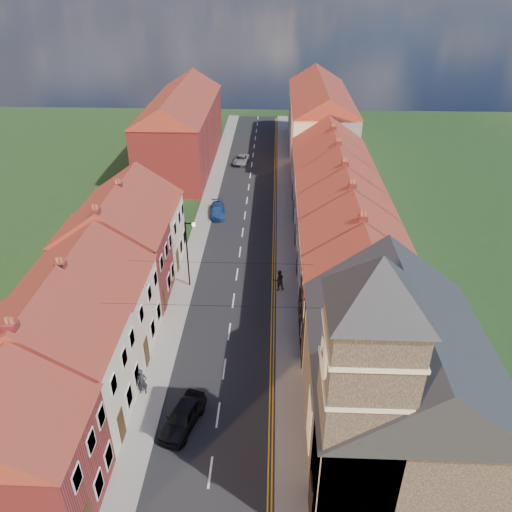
{
  "coord_description": "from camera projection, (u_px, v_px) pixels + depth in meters",
  "views": [
    {
      "loc": [
        3.17,
        -15.26,
        23.89
      ],
      "look_at": [
        1.8,
        19.36,
        3.5
      ],
      "focal_mm": 35.0,
      "sensor_mm": 36.0,
      "label": 1
    }
  ],
  "objects": [
    {
      "name": "cottage_l_white",
      "position": [
        88.0,
        297.0,
        33.76
      ],
      "size": [
        8.3,
        6.9,
        8.8
      ],
      "color": "beige",
      "rests_on": "ground"
    },
    {
      "name": "cottage_r_cream_far",
      "position": [
        329.0,
        160.0,
        56.96
      ],
      "size": [
        8.3,
        6.0,
        9.0
      ],
      "color": "beige",
      "rests_on": "ground"
    },
    {
      "name": "church",
      "position": [
        394.0,
        380.0,
        24.93
      ],
      "size": [
        11.25,
        14.25,
        15.2
      ],
      "color": "#2B251E",
      "rests_on": "ground"
    },
    {
      "name": "cottage_r_tudor",
      "position": [
        362.0,
        296.0,
        33.72
      ],
      "size": [
        8.3,
        5.2,
        9.0
      ],
      "color": "beige",
      "rests_on": "ground"
    },
    {
      "name": "cottage_r_white_near",
      "position": [
        353.0,
        255.0,
        38.36
      ],
      "size": [
        8.3,
        6.0,
        9.0
      ],
      "color": "#AFADA5",
      "rests_on": "ground"
    },
    {
      "name": "pedestrian_left",
      "position": [
        142.0,
        382.0,
        31.5
      ],
      "size": [
        0.7,
        0.48,
        1.86
      ],
      "primitive_type": "imported",
      "rotation": [
        0.0,
        0.0,
        0.06
      ],
      "color": "#232428",
      "rests_on": "pavement_left"
    },
    {
      "name": "cottage_l_pink",
      "position": [
        133.0,
        219.0,
        44.0
      ],
      "size": [
        8.3,
        6.3,
        8.8
      ],
      "color": "beige",
      "rests_on": "ground"
    },
    {
      "name": "lamppost",
      "position": [
        188.0,
        250.0,
        40.93
      ],
      "size": [
        0.88,
        0.15,
        6.0
      ],
      "color": "black",
      "rests_on": "pavement_left"
    },
    {
      "name": "cottage_l_brick_near",
      "position": [
        2.0,
        448.0,
        23.25
      ],
      "size": [
        8.3,
        5.7,
        8.8
      ],
      "color": "maroon",
      "rests_on": "ground"
    },
    {
      "name": "ground",
      "position": [
        206.0,
        507.0,
        25.37
      ],
      "size": [
        160.0,
        160.0,
        0.0
      ],
      "primitive_type": "plane",
      "color": "#243A19",
      "rests_on": "ground"
    },
    {
      "name": "block_left_far",
      "position": [
        182.0,
        126.0,
        66.06
      ],
      "size": [
        8.3,
        24.2,
        10.5
      ],
      "color": "maroon",
      "rests_on": "ground"
    },
    {
      "name": "cottage_r_cream_mid",
      "position": [
        345.0,
        224.0,
        43.01
      ],
      "size": [
        8.3,
        5.2,
        9.0
      ],
      "color": "beige",
      "rests_on": "ground"
    },
    {
      "name": "cottage_l_brick_mid",
      "position": [
        114.0,
        250.0,
        38.93
      ],
      "size": [
        8.3,
        5.7,
        9.1
      ],
      "color": "maroon",
      "rests_on": "ground"
    },
    {
      "name": "car_near",
      "position": [
        183.0,
        417.0,
        29.54
      ],
      "size": [
        2.75,
        4.33,
        1.37
      ],
      "primitive_type": "imported",
      "rotation": [
        0.0,
        0.0,
        -0.3
      ],
      "color": "black",
      "rests_on": "ground"
    },
    {
      "name": "block_right_far",
      "position": [
        320.0,
        117.0,
        69.73
      ],
      "size": [
        8.3,
        24.2,
        10.5
      ],
      "color": "beige",
      "rests_on": "ground"
    },
    {
      "name": "cottage_l_cream",
      "position": [
        50.0,
        360.0,
        28.17
      ],
      "size": [
        8.3,
        6.3,
        9.1
      ],
      "color": "beige",
      "rests_on": "ground"
    },
    {
      "name": "pavement_left",
      "position": [
        200.0,
        231.0,
        51.32
      ],
      "size": [
        1.8,
        90.0,
        0.12
      ],
      "primitive_type": "cube",
      "color": "gray",
      "rests_on": "ground"
    },
    {
      "name": "car_far",
      "position": [
        218.0,
        210.0,
        54.46
      ],
      "size": [
        1.99,
        4.07,
        1.14
      ],
      "primitive_type": "imported",
      "rotation": [
        0.0,
        0.0,
        0.1
      ],
      "color": "navy",
      "rests_on": "ground"
    },
    {
      "name": "pavement_right",
      "position": [
        285.0,
        233.0,
        51.02
      ],
      "size": [
        1.8,
        90.0,
        0.12
      ],
      "primitive_type": "cube",
      "color": "gray",
      "rests_on": "ground"
    },
    {
      "name": "cottage_r_pink",
      "position": [
        338.0,
        198.0,
        47.66
      ],
      "size": [
        8.3,
        6.0,
        9.0
      ],
      "color": "beige",
      "rests_on": "ground"
    },
    {
      "name": "road",
      "position": [
        243.0,
        232.0,
        51.2
      ],
      "size": [
        7.0,
        90.0,
        0.02
      ],
      "primitive_type": "cube",
      "color": "black",
      "rests_on": "ground"
    },
    {
      "name": "pedestrian_right",
      "position": [
        279.0,
        280.0,
        41.59
      ],
      "size": [
        1.06,
        0.92,
        1.87
      ],
      "primitive_type": "imported",
      "rotation": [
        0.0,
        0.0,
        3.4
      ],
      "color": "#2A2322",
      "rests_on": "pavement_right"
    },
    {
      "name": "cottage_r_white_far",
      "position": [
        333.0,
        177.0,
        52.31
      ],
      "size": [
        8.3,
        5.2,
        9.0
      ],
      "color": "#AFADA5",
      "rests_on": "ground"
    },
    {
      "name": "car_distant",
      "position": [
        241.0,
        160.0,
        68.64
      ],
      "size": [
        2.26,
        4.11,
        1.09
      ],
      "primitive_type": "imported",
      "rotation": [
        0.0,
        0.0,
        -0.12
      ],
      "color": "#9EA0A5",
      "rests_on": "ground"
    }
  ]
}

